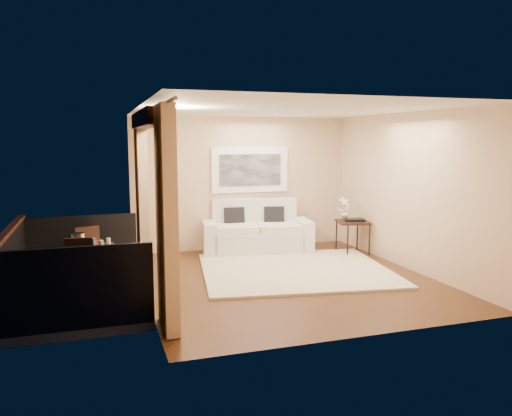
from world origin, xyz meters
TOP-DOWN VIEW (x-y plane):
  - floor at (0.00, 0.00)m, footprint 5.00×5.00m
  - room_shell at (-2.13, 0.00)m, footprint 5.00×6.40m
  - balcony at (-3.31, 0.00)m, footprint 1.81×2.60m
  - curtains at (-2.11, 0.00)m, footprint 0.16×4.80m
  - artwork at (0.16, 2.46)m, footprint 1.62×0.07m
  - rug at (0.32, 0.40)m, footprint 3.51×3.17m
  - sofa at (0.17, 2.10)m, footprint 2.26×1.25m
  - side_table at (1.93, 1.33)m, footprint 0.72×0.72m
  - tray at (1.94, 1.30)m, footprint 0.46×0.40m
  - orchid at (1.81, 1.49)m, footprint 0.28×0.21m
  - bistro_table at (-2.94, -0.25)m, footprint 0.74×0.74m
  - balcony_chair_far at (-3.06, 0.92)m, footprint 0.49×0.49m
  - balcony_chair_near at (-3.11, -0.49)m, footprint 0.45×0.45m
  - ice_bucket at (-3.14, -0.15)m, footprint 0.18×0.18m
  - candle at (-2.92, -0.06)m, footprint 0.06×0.06m
  - vase at (-2.93, -0.47)m, footprint 0.04×0.04m
  - glass_a at (-2.84, -0.35)m, footprint 0.06×0.06m
  - glass_b at (-2.74, -0.22)m, footprint 0.06×0.06m

SIDE VIEW (x-z plane):
  - floor at x=0.00m, z-range 0.00..0.00m
  - rug at x=0.32m, z-range 0.00..0.04m
  - balcony at x=-3.31m, z-range -0.41..0.76m
  - sofa at x=0.17m, z-range -0.15..0.88m
  - balcony_chair_far at x=-3.06m, z-range 0.07..0.95m
  - balcony_chair_near at x=-3.11m, z-range 0.07..1.01m
  - side_table at x=1.93m, z-range 0.27..0.91m
  - tray at x=1.94m, z-range 0.65..0.70m
  - bistro_table at x=-2.94m, z-range 0.30..1.06m
  - candle at x=-2.92m, z-range 0.76..0.83m
  - glass_a at x=-2.84m, z-range 0.76..0.88m
  - glass_b at x=-2.74m, z-range 0.76..0.88m
  - vase at x=-2.93m, z-range 0.76..0.94m
  - ice_bucket at x=-3.14m, z-range 0.76..0.96m
  - orchid at x=1.81m, z-range 0.65..1.12m
  - curtains at x=-2.11m, z-range 0.02..2.66m
  - artwork at x=0.16m, z-range 1.16..2.08m
  - room_shell at x=-2.13m, z-range 0.02..5.02m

